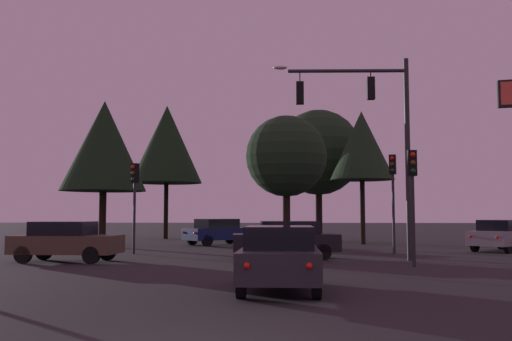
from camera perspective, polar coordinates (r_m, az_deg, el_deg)
name	(u,v)px	position (r m, az deg, el deg)	size (l,w,h in m)	color
ground_plane	(267,247)	(31.42, 1.11, -7.72)	(168.00, 168.00, 0.00)	black
traffic_signal_mast_arm	(373,122)	(22.67, 11.76, 4.81)	(5.35, 0.51, 7.95)	#232326
traffic_light_corner_left	(134,189)	(26.20, -12.22, -1.88)	(0.37, 0.39, 4.11)	#232326
traffic_light_corner_right	(413,183)	(20.23, 15.59, -1.27)	(0.30, 0.35, 4.02)	#232326
traffic_light_median	(393,184)	(26.32, 13.71, -1.29)	(0.36, 0.38, 4.51)	#232326
car_nearside_lane	(280,257)	(13.45, 2.41, -8.74)	(1.82, 4.05, 1.52)	#232328
car_crossing_left	(66,241)	(22.58, -18.71, -6.77)	(4.06, 1.98, 1.52)	#473828
car_crossing_right	(287,239)	(22.85, 3.12, -6.96)	(4.44, 2.13, 1.52)	black
car_far_lane	(219,231)	(32.95, -3.82, -6.18)	(4.23, 3.99, 1.52)	#0F1947
car_parked_lot	(504,235)	(30.01, 23.84, -5.98)	(4.35, 4.42, 1.52)	gray
tree_behind_sign	(104,146)	(32.69, -15.16, 2.41)	(4.74, 4.74, 8.18)	black
tree_left_far	(167,144)	(41.85, -9.04, 2.64)	(5.20, 5.20, 9.80)	black
tree_center_horizon	(362,146)	(34.61, 10.67, 2.49)	(3.86, 3.86, 8.05)	black
tree_right_cluster	(318,153)	(38.64, 6.35, 1.81)	(5.83, 5.83, 8.92)	black
tree_lot_edge	(286,156)	(28.07, 3.09, 1.43)	(4.06, 4.06, 6.72)	black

